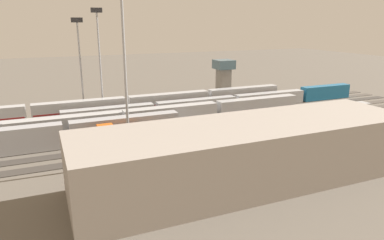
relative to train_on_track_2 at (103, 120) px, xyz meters
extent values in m
plane|color=#60594F|center=(-22.59, 5.00, -2.02)|extent=(400.00, 400.00, 0.00)
cube|color=#4C443D|center=(-22.59, -10.00, -1.96)|extent=(140.00, 2.80, 0.12)
cube|color=#4C443D|center=(-22.59, -5.00, -1.96)|extent=(140.00, 2.80, 0.12)
cube|color=#3D3833|center=(-22.59, 0.00, -1.96)|extent=(140.00, 2.80, 0.12)
cube|color=#4C443D|center=(-22.59, 5.00, -1.96)|extent=(140.00, 2.80, 0.12)
cube|color=#4C443D|center=(-22.59, 10.00, -1.96)|extent=(140.00, 2.80, 0.12)
cube|color=#3D3833|center=(-22.59, 15.00, -1.96)|extent=(140.00, 2.80, 0.12)
cube|color=#3D3833|center=(-22.59, 20.00, -1.96)|extent=(140.00, 2.80, 0.12)
cube|color=#B7BABF|center=(-12.10, 0.00, 0.00)|extent=(23.00, 3.00, 3.80)
cube|color=#B7BABF|center=(12.10, 0.00, 0.00)|extent=(23.00, 3.00, 3.80)
cube|color=#A8AAB2|center=(-3.19, 10.00, 0.60)|extent=(23.00, 3.00, 5.00)
cube|color=#B7BABF|center=(-50.31, 20.00, 0.60)|extent=(23.00, 3.00, 5.00)
cube|color=maroon|center=(-50.31, 20.00, 0.82)|extent=(22.40, 3.06, 0.36)
cube|color=#B7BABF|center=(-26.11, 20.00, 0.60)|extent=(23.00, 3.00, 5.00)
cube|color=maroon|center=(-26.11, 20.00, 0.85)|extent=(22.40, 3.06, 0.36)
cube|color=#1E6B9E|center=(-72.39, -5.00, 0.30)|extent=(18.00, 3.00, 4.40)
cube|color=#B7BABF|center=(-50.69, -5.00, 0.00)|extent=(23.00, 3.00, 3.80)
cube|color=#B7BABF|center=(-26.49, -5.00, 0.00)|extent=(23.00, 3.00, 3.80)
cube|color=#B7BABF|center=(-2.29, -5.00, 0.00)|extent=(23.00, 3.00, 3.80)
cube|color=#B7BABF|center=(-39.55, 5.00, 0.60)|extent=(23.00, 3.00, 5.00)
cube|color=#B7BABF|center=(-15.35, 5.00, 0.60)|extent=(23.00, 3.00, 5.00)
cube|color=#B7BABF|center=(8.85, 5.00, 0.60)|extent=(23.00, 3.00, 5.00)
cube|color=#B7BABF|center=(-44.39, -10.00, 0.60)|extent=(23.00, 3.00, 5.00)
cube|color=maroon|center=(-44.39, -10.00, 0.27)|extent=(22.40, 3.06, 0.36)
cube|color=#B7BABF|center=(-20.19, -10.00, 0.60)|extent=(23.00, 3.00, 5.00)
cube|color=maroon|center=(-20.19, -10.00, 0.39)|extent=(22.40, 3.06, 0.36)
cube|color=#B7BABF|center=(4.01, -10.00, 0.60)|extent=(23.00, 3.00, 5.00)
cube|color=maroon|center=(4.01, -10.00, 0.49)|extent=(22.40, 3.06, 0.36)
cube|color=#D85914|center=(-1.08, 15.00, -0.10)|extent=(10.00, 3.00, 3.60)
cube|color=#D85914|center=(1.92, 15.00, 2.40)|extent=(3.00, 2.70, 1.40)
cylinder|color=#9EA0A5|center=(-2.26, -13.24, 11.34)|extent=(0.44, 0.44, 26.72)
cube|color=#262628|center=(-2.26, -13.24, 25.30)|extent=(2.80, 0.70, 1.20)
cylinder|color=#9EA0A5|center=(-0.63, 23.61, 12.92)|extent=(0.44, 0.44, 29.89)
cylinder|color=#9EA0A5|center=(2.67, -13.54, 10.14)|extent=(0.44, 0.44, 24.31)
cube|color=#262628|center=(2.67, -13.54, 22.89)|extent=(2.80, 0.70, 1.20)
cube|color=#9E9389|center=(-16.37, 38.01, 2.73)|extent=(54.37, 15.18, 9.50)
cube|color=gray|center=(-44.60, -23.44, 2.58)|extent=(4.00, 4.00, 9.20)
cube|color=slate|center=(-44.60, -23.44, 8.68)|extent=(6.00, 6.00, 3.00)
camera|label=1|loc=(12.27, 81.87, 22.38)|focal=32.99mm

